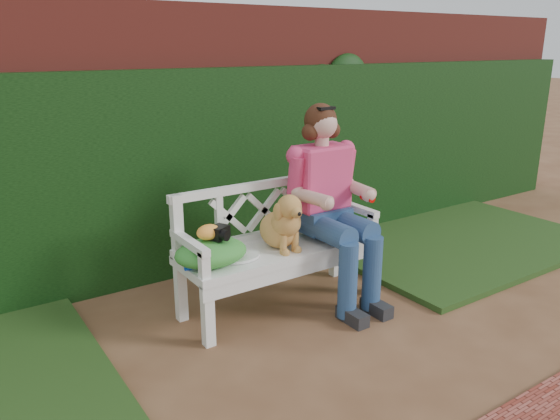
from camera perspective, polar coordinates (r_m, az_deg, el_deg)
ground at (r=3.57m, az=3.36°, el=-14.89°), size 60.00×60.00×0.00m
brick_wall at (r=4.75m, az=-10.51°, el=7.18°), size 10.00×0.30×2.20m
ivy_hedge at (r=4.60m, az=-9.23°, el=3.76°), size 10.00×0.18×1.70m
grass_right at (r=5.70m, az=17.28°, el=-2.88°), size 2.60×2.00×0.05m
garden_bench at (r=4.06m, az=0.00°, el=-6.90°), size 1.64×0.79×0.48m
seated_woman at (r=4.09m, az=4.70°, el=0.74°), size 0.85×0.99×1.49m
dog at (r=3.85m, az=0.12°, el=-1.05°), size 0.36×0.44×0.42m
tennis_racket at (r=3.73m, az=-4.69°, el=-4.92°), size 0.58×0.25×0.03m
green_bag at (r=3.65m, az=-7.22°, el=-4.35°), size 0.57×0.49×0.17m
camera_item at (r=3.62m, az=-6.39°, el=-2.33°), size 0.15×0.14×0.08m
baseball_glove at (r=3.61m, az=-7.47°, el=-2.31°), size 0.18×0.15×0.10m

